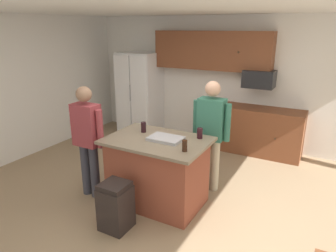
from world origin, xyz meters
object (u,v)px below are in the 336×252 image
(microwave_over_range, at_px, (259,79))
(person_elder_center, at_px, (87,135))
(glass_stout_tall, at_px, (185,146))
(kitchen_island, at_px, (158,171))
(serving_tray, at_px, (166,139))
(glass_dark_ale, at_px, (143,127))
(person_host_foreground, at_px, (211,129))
(trash_bin, at_px, (116,206))
(refrigerator, at_px, (140,94))
(glass_short_whisky, at_px, (200,133))

(microwave_over_range, height_order, person_elder_center, person_elder_center)
(person_elder_center, xyz_separation_m, glass_stout_tall, (1.46, 0.09, 0.09))
(kitchen_island, height_order, serving_tray, serving_tray)
(serving_tray, bearing_deg, glass_dark_ale, 162.95)
(serving_tray, bearing_deg, person_host_foreground, 62.49)
(trash_bin, bearing_deg, person_elder_center, 150.64)
(refrigerator, xyz_separation_m, glass_short_whisky, (2.37, -2.11, 0.10))
(person_host_foreground, height_order, serving_tray, person_host_foreground)
(microwave_over_range, bearing_deg, glass_short_whisky, -95.87)
(refrigerator, bearing_deg, microwave_over_range, 2.60)
(microwave_over_range, distance_m, glass_short_whisky, 2.28)
(glass_short_whisky, bearing_deg, kitchen_island, -147.53)
(kitchen_island, height_order, trash_bin, kitchen_island)
(microwave_over_range, height_order, kitchen_island, microwave_over_range)
(serving_tray, bearing_deg, glass_short_whisky, 37.82)
(glass_short_whisky, bearing_deg, refrigerator, 138.34)
(glass_short_whisky, relative_size, serving_tray, 0.32)
(glass_dark_ale, xyz_separation_m, glass_stout_tall, (0.82, -0.35, -0.00))
(person_host_foreground, bearing_deg, glass_short_whisky, 33.49)
(glass_dark_ale, bearing_deg, refrigerator, 124.88)
(serving_tray, bearing_deg, glass_stout_tall, -30.04)
(microwave_over_range, height_order, glass_dark_ale, microwave_over_range)
(refrigerator, relative_size, kitchen_island, 1.36)
(microwave_over_range, height_order, trash_bin, microwave_over_range)
(refrigerator, bearing_deg, person_host_foreground, -35.50)
(glass_short_whisky, height_order, serving_tray, glass_short_whisky)
(microwave_over_range, height_order, serving_tray, microwave_over_range)
(microwave_over_range, xyz_separation_m, glass_short_whisky, (-0.23, -2.23, -0.43))
(kitchen_island, relative_size, person_host_foreground, 0.82)
(microwave_over_range, relative_size, person_host_foreground, 0.34)
(refrigerator, relative_size, microwave_over_range, 3.29)
(trash_bin, bearing_deg, glass_short_whisky, 59.20)
(refrigerator, height_order, serving_tray, refrigerator)
(kitchen_island, bearing_deg, serving_tray, 11.39)
(refrigerator, relative_size, serving_tray, 4.19)
(trash_bin, bearing_deg, serving_tray, 71.04)
(person_host_foreground, xyz_separation_m, trash_bin, (-0.63, -1.47, -0.65))
(microwave_over_range, bearing_deg, serving_tray, -103.28)
(refrigerator, distance_m, serving_tray, 3.12)
(glass_stout_tall, bearing_deg, person_elder_center, -176.36)
(serving_tray, bearing_deg, refrigerator, 130.01)
(person_host_foreground, bearing_deg, serving_tray, 6.14)
(glass_short_whisky, relative_size, glass_stout_tall, 1.01)
(kitchen_island, distance_m, person_host_foreground, 0.99)
(kitchen_island, bearing_deg, person_elder_center, -163.14)
(person_host_foreground, distance_m, glass_dark_ale, 0.98)
(refrigerator, distance_m, glass_short_whisky, 3.18)
(serving_tray, distance_m, trash_bin, 1.06)
(glass_short_whisky, bearing_deg, glass_dark_ale, -169.39)
(microwave_over_range, relative_size, glass_stout_tall, 3.99)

